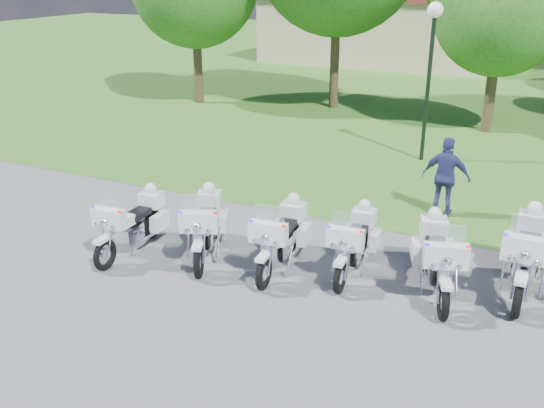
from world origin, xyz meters
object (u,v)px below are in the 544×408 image
at_px(motorcycle_0, 133,222).
at_px(motorcycle_2, 282,236).
at_px(bystander_c, 446,177).
at_px(motorcycle_4, 438,256).
at_px(lamp_post, 432,44).
at_px(motorcycle_1, 205,224).
at_px(motorcycle_5, 527,252).
at_px(motorcycle_3, 354,241).

bearing_deg(motorcycle_0, motorcycle_2, -169.65).
bearing_deg(motorcycle_0, bystander_c, -140.99).
relative_size(motorcycle_4, lamp_post, 0.51).
bearing_deg(motorcycle_2, lamp_post, -101.87).
bearing_deg(motorcycle_1, motorcycle_5, 168.54).
height_order(motorcycle_0, motorcycle_2, motorcycle_2).
relative_size(motorcycle_4, motorcycle_5, 0.90).
height_order(motorcycle_1, motorcycle_2, motorcycle_1).
distance_m(motorcycle_2, lamp_post, 8.63).
xyz_separation_m(motorcycle_1, bystander_c, (3.91, 4.20, 0.27)).
xyz_separation_m(motorcycle_0, motorcycle_4, (5.91, 1.03, 0.04)).
distance_m(motorcycle_4, lamp_post, 8.48).
bearing_deg(motorcycle_3, motorcycle_0, 10.71).
bearing_deg(bystander_c, motorcycle_5, 125.41).
distance_m(motorcycle_0, lamp_post, 10.02).
distance_m(motorcycle_0, motorcycle_4, 6.00).
distance_m(motorcycle_1, motorcycle_5, 6.04).
relative_size(motorcycle_1, bystander_c, 1.18).
bearing_deg(lamp_post, motorcycle_1, -106.60).
bearing_deg(motorcycle_1, motorcycle_4, 163.21).
bearing_deg(motorcycle_1, motorcycle_0, -5.58).
distance_m(motorcycle_2, motorcycle_4, 2.91).
bearing_deg(motorcycle_0, lamp_post, -116.12).
distance_m(motorcycle_2, motorcycle_3, 1.39).
height_order(motorcycle_2, lamp_post, lamp_post).
height_order(motorcycle_2, motorcycle_3, motorcycle_2).
height_order(motorcycle_5, lamp_post, lamp_post).
bearing_deg(lamp_post, motorcycle_5, -64.06).
bearing_deg(motorcycle_2, motorcycle_4, -178.51).
height_order(motorcycle_3, lamp_post, lamp_post).
bearing_deg(motorcycle_4, lamp_post, -94.12).
bearing_deg(motorcycle_0, motorcycle_5, -168.56).
distance_m(lamp_post, bystander_c, 5.02).
bearing_deg(motorcycle_5, motorcycle_0, 13.76).
relative_size(motorcycle_0, motorcycle_4, 0.98).
relative_size(motorcycle_0, motorcycle_3, 1.02).
height_order(motorcycle_2, motorcycle_4, motorcycle_4).
distance_m(motorcycle_3, motorcycle_4, 1.57).
bearing_deg(motorcycle_5, motorcycle_4, 27.78).
bearing_deg(lamp_post, motorcycle_0, -113.96).
relative_size(motorcycle_4, bystander_c, 1.23).
relative_size(motorcycle_1, motorcycle_5, 0.86).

